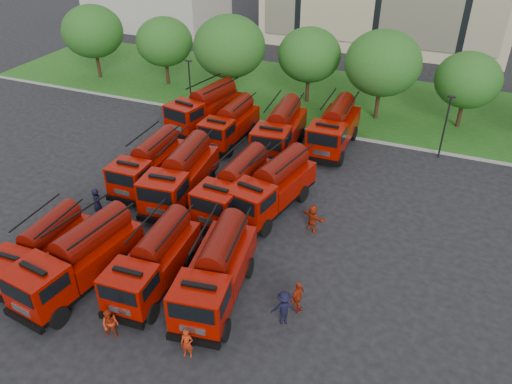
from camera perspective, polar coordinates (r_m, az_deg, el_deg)
ground at (r=30.15m, az=-6.27°, el=-6.32°), size 140.00×140.00×0.00m
lawn at (r=51.37m, az=7.57°, el=10.82°), size 70.00×16.00×0.12m
curb at (r=44.20m, az=4.65°, el=7.32°), size 70.00×0.30×0.14m
tree_0 at (r=57.20m, az=-18.18°, el=17.04°), size 6.30×6.30×7.70m
tree_1 at (r=53.48m, az=-10.44°, el=16.54°), size 5.71×5.71×6.98m
tree_2 at (r=48.24m, az=-3.05°, el=16.27°), size 6.72×6.72×8.22m
tree_3 at (r=48.28m, az=6.12°, el=15.32°), size 5.88×5.88×7.19m
tree_4 at (r=45.31m, az=14.30°, el=14.09°), size 6.55×6.55×8.01m
tree_5 at (r=46.15m, az=23.07°, el=11.69°), size 5.46×5.46×6.68m
lamp_post_0 at (r=46.28m, az=-7.56°, el=12.12°), size 0.60×0.25×5.11m
lamp_post_1 at (r=40.75m, az=20.84°, el=7.34°), size 0.60×0.25×5.11m
fire_truck_0 at (r=30.04m, az=-23.34°, el=-5.85°), size 2.56×6.53×2.94m
fire_truck_1 at (r=28.06m, az=-19.63°, el=-7.23°), size 3.59×7.87×3.46m
fire_truck_2 at (r=27.14m, az=-11.58°, el=-7.64°), size 2.89×7.13×3.18m
fire_truck_3 at (r=25.88m, az=-4.56°, el=-8.97°), size 3.66×7.76×3.39m
fire_truck_4 at (r=36.08m, az=-12.18°, el=3.27°), size 2.76×7.15×3.22m
fire_truck_5 at (r=33.89m, az=-8.58°, el=1.96°), size 3.44×8.01×3.54m
fire_truck_6 at (r=32.46m, az=-2.37°, el=0.69°), size 3.07×7.59×3.39m
fire_truck_7 at (r=32.36m, az=1.87°, el=0.66°), size 4.05×7.97×3.46m
fire_truck_8 at (r=44.02m, az=-5.86°, el=9.57°), size 4.23×8.13×3.53m
fire_truck_9 at (r=41.32m, az=-2.98°, el=7.85°), size 2.73×7.04×3.17m
fire_truck_10 at (r=39.73m, az=2.77°, el=7.10°), size 3.36×8.00×3.56m
fire_truck_11 at (r=40.65m, az=8.98°, el=7.32°), size 2.91×7.76×3.52m
firefighter_0 at (r=24.51m, az=-7.75°, el=-18.02°), size 0.68×0.56×1.63m
firefighter_1 at (r=25.95m, az=-16.00°, el=-15.63°), size 0.93×0.66×1.73m
firefighter_2 at (r=26.30m, az=4.70°, el=-13.30°), size 0.91×1.21×1.83m
firefighter_3 at (r=25.71m, az=3.14°, el=-14.58°), size 1.41×1.14×1.94m
firefighter_4 at (r=34.78m, az=-17.56°, el=-1.95°), size 0.89×0.94×1.62m
firefighter_5 at (r=31.51m, az=6.39°, el=-4.38°), size 1.87×1.31×1.85m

